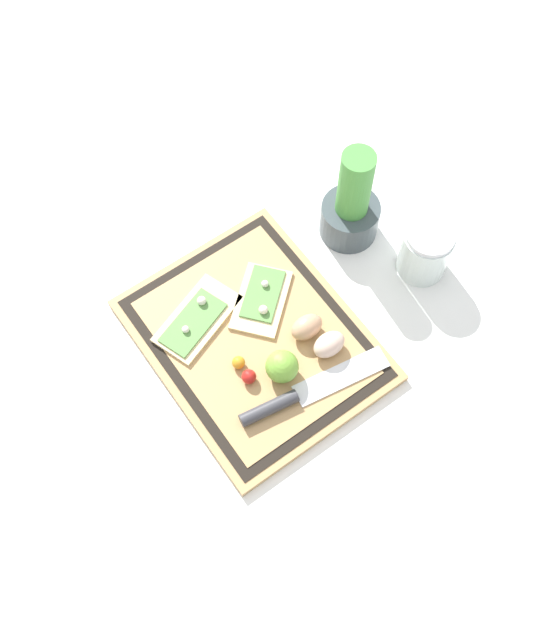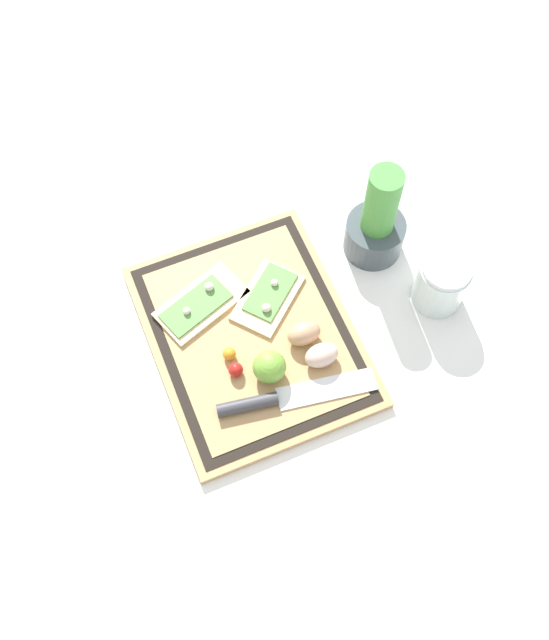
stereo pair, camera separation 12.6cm
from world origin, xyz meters
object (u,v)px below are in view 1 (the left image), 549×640
Objects in this scene: pizza_slice_near at (196,319)px; egg_brown at (307,327)px; egg_pink at (329,344)px; sauce_jar at (425,253)px; herb_pot at (351,207)px; knife at (290,399)px; pizza_slice_far at (262,299)px; cherry_tomato_yellow at (239,363)px; lime at (282,367)px; cherry_tomato_red at (249,377)px.

egg_brown is (0.13, 0.14, 0.01)m from pizza_slice_near.
sauce_jar is (-0.04, 0.24, 0.01)m from egg_pink.
knife is at bearing -53.55° from herb_pot.
pizza_slice_far is 0.10m from egg_brown.
egg_brown is 0.13m from cherry_tomato_yellow.
sauce_jar reaches higher than pizza_slice_near.
lime is (-0.05, 0.02, 0.02)m from knife.
lime reaches higher than cherry_tomato_yellow.
lime reaches higher than pizza_slice_far.
knife is at bearing -21.05° from pizza_slice_far.
cherry_tomato_yellow is at bearing 178.87° from cherry_tomato_red.
pizza_slice_far is at bearing -80.98° from herb_pot.
egg_pink is 1.04× the size of lime.
pizza_slice_near is 0.14m from cherry_tomato_red.
herb_pot is at bearing 121.37° from lime.
cherry_tomato_red reaches higher than knife.
pizza_slice_far is 0.19m from knife.
cherry_tomato_red reaches higher than cherry_tomato_yellow.
cherry_tomato_yellow is at bearing -114.80° from egg_pink.
herb_pot is (-0.11, 0.32, 0.04)m from cherry_tomato_yellow.
egg_brown is at bearing 114.83° from lime.
knife is 12.00× the size of cherry_tomato_yellow.
knife is 4.62× the size of egg_pink.
cherry_tomato_yellow is at bearing -52.64° from pizza_slice_far.
pizza_slice_far is 2.79× the size of lime.
egg_pink is (0.05, 0.01, 0.00)m from egg_brown.
sauce_jar is (0.01, 0.25, 0.01)m from egg_brown.
cherry_tomato_yellow is (-0.05, -0.05, -0.02)m from lime.
cherry_tomato_red is at bearing -43.24° from pizza_slice_far.
knife is 1.26× the size of herb_pot.
pizza_slice_far reaches higher than cherry_tomato_yellow.
cherry_tomato_yellow is (-0.03, 0.00, -0.00)m from cherry_tomato_red.
sauce_jar is at bearing 69.74° from pizza_slice_far.
egg_brown is 2.34× the size of cherry_tomato_red.
lime is 0.32m from herb_pot.
egg_pink is (-0.04, 0.11, 0.01)m from knife.
egg_pink is 0.27× the size of herb_pot.
knife is at bearing -48.64° from egg_brown.
cherry_tomato_yellow is at bearing -136.89° from lime.
egg_brown is at bearing -166.81° from egg_pink.
cherry_tomato_red is (-0.02, -0.05, -0.02)m from lime.
cherry_tomato_red is (0.01, -0.13, -0.01)m from egg_brown.
pizza_slice_near is at bearing -89.67° from herb_pot.
egg_pink is 0.26m from herb_pot.
herb_pot is at bearing 114.03° from cherry_tomato_red.
egg_brown reaches higher than cherry_tomato_red.
egg_brown reaches higher than cherry_tomato_yellow.
knife is 10.80× the size of cherry_tomato_red.
sauce_jar is at bearing 102.26° from knife.
knife is 0.05m from lime.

